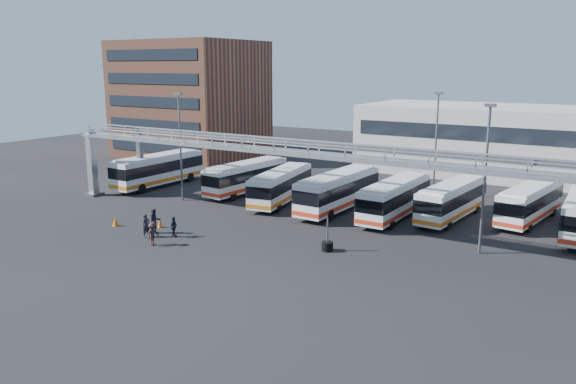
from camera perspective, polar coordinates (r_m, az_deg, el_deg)
The scene contains 21 objects.
ground at distance 39.21m, azimuth -1.05°, elevation -6.06°, with size 140.00×140.00×0.00m, color black.
gantry at distance 42.78m, azimuth 3.19°, elevation 3.12°, with size 51.40×5.15×7.10m.
apartment_building at distance 81.84m, azimuth -9.87°, elevation 9.28°, with size 18.00×15.00×16.00m, color brown.
warehouse at distance 70.20m, azimuth 24.91°, elevation 4.47°, with size 42.00×14.00×8.00m, color #9E9E99.
light_pole_left at distance 53.75m, azimuth -10.89°, elevation 5.11°, with size 0.70×0.35×10.21m.
light_pole_mid at distance 39.65m, azimuth 19.41°, elevation 1.98°, with size 0.70×0.35×10.21m.
light_pole_back at distance 56.01m, azimuth 14.81°, elevation 5.22°, with size 0.70×0.35×10.21m.
bus_0 at distance 61.41m, azimuth -13.04°, elevation 2.31°, with size 2.80×11.27×3.41m.
bus_2 at distance 56.64m, azimuth -4.24°, elevation 1.61°, with size 3.28×10.63×3.18m.
bus_3 at distance 52.48m, azimuth -0.72°, elevation 0.73°, with size 4.15×10.57×3.13m.
bus_4 at distance 49.83m, azimuth 5.13°, elevation 0.21°, with size 2.96×11.27×3.40m.
bus_5 at distance 48.06m, azimuth 10.81°, elevation -0.56°, with size 2.61×10.62×3.21m.
bus_6 at distance 48.82m, azimuth 16.32°, elevation -0.72°, with size 3.33×10.36×3.09m.
bus_7 at distance 50.26m, azimuth 23.39°, elevation -0.91°, with size 3.85×10.30×3.06m.
pedestrian_a at distance 43.48m, azimuth -14.21°, elevation -3.32°, with size 0.66×0.43×1.80m, color black.
pedestrian_b at distance 44.24m, azimuth -13.38°, elevation -2.90°, with size 0.95×0.74×1.95m, color #24212E.
pedestrian_c at distance 41.40m, azimuth -13.57°, elevation -4.17°, with size 1.10×0.63×1.70m, color #2E1F1F.
pedestrian_d at distance 43.05m, azimuth -11.54°, elevation -3.50°, with size 0.92×0.39×1.58m, color #191F2E.
cone_left at distance 47.26m, azimuth -17.13°, elevation -2.86°, with size 0.49×0.49×0.78m, color #DD5E0C.
cone_right at distance 45.94m, azimuth -12.89°, elevation -3.10°, with size 0.45×0.45×0.72m, color #DD5E0C.
tire_stack at distance 39.30m, azimuth 4.01°, elevation -5.43°, with size 0.82×0.82×2.35m.
Camera 1 is at (20.14, -31.20, 12.59)m, focal length 35.00 mm.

